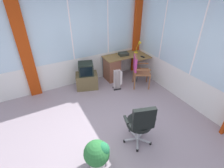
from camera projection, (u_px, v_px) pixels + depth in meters
ground at (110, 130)px, 3.90m from camera, size 5.55×5.59×0.06m
north_window_panel at (72, 40)px, 4.88m from camera, size 4.55×0.07×2.79m
east_window_panel at (196, 53)px, 4.07m from camera, size 0.07×4.59×2.79m
curtain_north_left at (25, 50)px, 4.35m from camera, size 0.30×0.08×2.69m
curtain_corner at (137, 33)px, 5.68m from camera, size 0.30×0.07×2.69m
desk at (114, 67)px, 5.61m from camera, size 1.38×0.85×0.76m
desk_lamp at (139, 45)px, 5.61m from camera, size 0.23×0.20×0.41m
tv_remote at (143, 57)px, 5.45m from camera, size 0.08×0.16×0.02m
paper_tray at (124, 54)px, 5.56m from camera, size 0.33×0.27×0.09m
wooden_armchair at (138, 67)px, 5.12m from camera, size 0.66×0.65×1.00m
office_chair at (141, 122)px, 3.27m from camera, size 0.63×0.59×0.99m
tv_on_stand at (87, 77)px, 5.17m from camera, size 0.74×0.62×0.83m
space_heater at (118, 79)px, 5.14m from camera, size 0.28×0.21×0.63m
potted_plant at (97, 154)px, 2.99m from camera, size 0.46×0.46×0.56m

